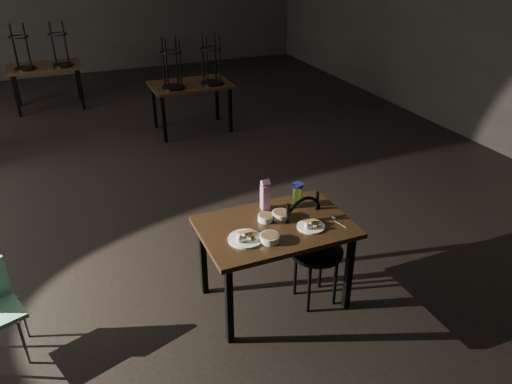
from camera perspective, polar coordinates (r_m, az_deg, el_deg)
name	(u,v)px	position (r m, az deg, el deg)	size (l,w,h in m)	color
main_table	(275,233)	(4.02, 2.22, -4.71)	(1.20, 0.80, 0.75)	black
plate_left	(245,237)	(3.78, -1.23, -5.20)	(0.27, 0.27, 0.09)	white
plate_right	(311,225)	(3.96, 6.30, -3.79)	(0.22, 0.22, 0.07)	white
bowl_near	(266,218)	(4.02, 1.10, -2.94)	(0.12, 0.12, 0.05)	white
bowl_far	(281,215)	(4.05, 2.83, -2.64)	(0.14, 0.14, 0.06)	white
bowl_big	(269,238)	(3.76, 1.55, -5.25)	(0.15, 0.15, 0.05)	white
juice_carton	(265,195)	(4.14, 1.07, -0.38)	(0.07, 0.07, 0.27)	#821760
water_bottle	(298,194)	(4.22, 4.78, -0.24)	(0.10, 0.10, 0.20)	#A3ED45
spoon	(335,218)	(4.10, 8.98, -2.98)	(0.06, 0.20, 0.01)	silver
bentwood_chair	(311,242)	(4.16, 6.29, -5.73)	(0.48, 0.47, 0.92)	black
bg_table_right	(191,84)	(7.80, -7.43, 12.13)	(1.20, 0.80, 1.48)	black
bg_table_far	(44,66)	(9.55, -23.05, 13.12)	(1.20, 0.80, 1.48)	black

